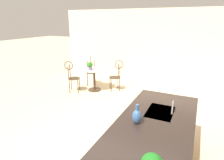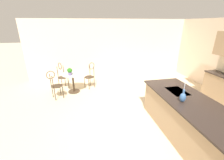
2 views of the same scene
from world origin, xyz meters
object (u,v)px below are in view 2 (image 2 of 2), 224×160
object	(u,v)px
chair_by_island	(62,74)
chair_toward_desk	(55,83)
bistro_table	(73,81)
vase_on_counter	(183,97)
chair_near_window	(90,74)
potted_plant_on_table	(70,71)

from	to	relation	value
chair_by_island	chair_toward_desk	bearing A→B (deg)	-8.37
bistro_table	vase_on_counter	bearing A→B (deg)	39.71
bistro_table	chair_toward_desk	size ratio (longest dim) A/B	0.77
chair_near_window	chair_toward_desk	distance (m)	1.47
chair_near_window	potted_plant_on_table	bearing A→B (deg)	-59.38
chair_toward_desk	bistro_table	bearing A→B (deg)	125.46
potted_plant_on_table	chair_by_island	bearing A→B (deg)	-149.97
vase_on_counter	bistro_table	bearing A→B (deg)	-140.29
bistro_table	potted_plant_on_table	distance (m)	0.46
chair_near_window	vase_on_counter	size ratio (longest dim) A/B	3.62
chair_by_island	potted_plant_on_table	bearing A→B (deg)	30.03
potted_plant_on_table	chair_near_window	bearing A→B (deg)	120.62
chair_near_window	chair_by_island	size ratio (longest dim) A/B	1.00
chair_near_window	potted_plant_on_table	size ratio (longest dim) A/B	3.97
chair_near_window	chair_toward_desk	size ratio (longest dim) A/B	1.00
chair_near_window	bistro_table	bearing A→B (deg)	-64.24
chair_by_island	chair_toward_desk	size ratio (longest dim) A/B	1.00
chair_near_window	chair_toward_desk	world-z (taller)	same
chair_near_window	vase_on_counter	world-z (taller)	vase_on_counter
vase_on_counter	chair_toward_desk	bearing A→B (deg)	-129.81
chair_near_window	chair_by_island	bearing A→B (deg)	-100.34
chair_by_island	potted_plant_on_table	size ratio (longest dim) A/B	3.97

